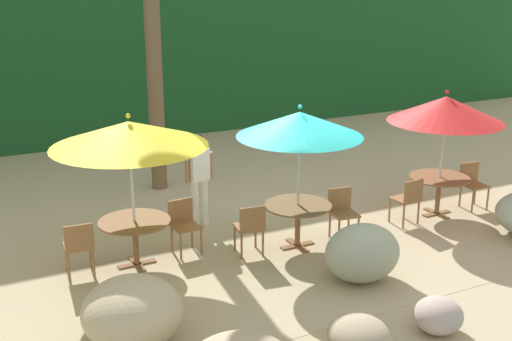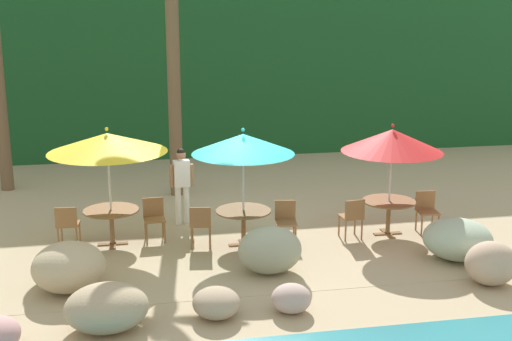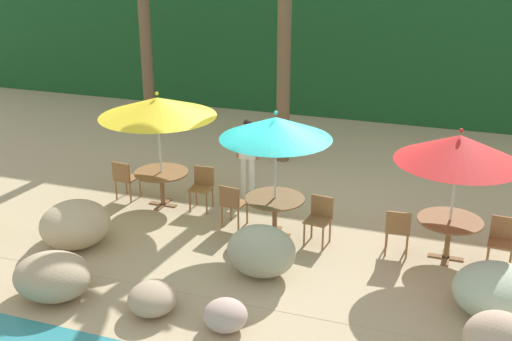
{
  "view_description": "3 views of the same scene",
  "coord_description": "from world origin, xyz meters",
  "px_view_note": "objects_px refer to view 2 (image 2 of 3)",
  "views": [
    {
      "loc": [
        -5.2,
        -8.6,
        4.34
      ],
      "look_at": [
        -0.6,
        0.46,
        1.2
      ],
      "focal_mm": 44.91,
      "sensor_mm": 36.0,
      "label": 1
    },
    {
      "loc": [
        -2.25,
        -12.66,
        4.71
      ],
      "look_at": [
        0.22,
        0.48,
        1.37
      ],
      "focal_mm": 46.86,
      "sensor_mm": 36.0,
      "label": 2
    },
    {
      "loc": [
        2.96,
        -10.27,
        5.32
      ],
      "look_at": [
        -0.69,
        0.3,
        1.04
      ],
      "focal_mm": 44.03,
      "sensor_mm": 36.0,
      "label": 3
    }
  ],
  "objects_px": {
    "chair_yellow_seaward": "(154,216)",
    "chair_teal_inland": "(201,223)",
    "chair_teal_seaward": "(286,219)",
    "dining_table_red": "(389,206)",
    "umbrella_teal": "(243,144)",
    "umbrella_red": "(392,141)",
    "chair_yellow_inland": "(67,223)",
    "palm_tree_second": "(172,33)",
    "chair_red_inland": "(353,216)",
    "dining_table_teal": "(243,216)",
    "waiter_in_white": "(182,181)",
    "chair_red_seaward": "(427,208)",
    "umbrella_yellow": "(107,143)",
    "dining_table_yellow": "(111,216)"
  },
  "relations": [
    {
      "from": "chair_yellow_seaward",
      "to": "chair_teal_inland",
      "type": "bearing_deg",
      "value": -35.55
    },
    {
      "from": "chair_teal_seaward",
      "to": "dining_table_red",
      "type": "relative_size",
      "value": 0.79
    },
    {
      "from": "umbrella_teal",
      "to": "umbrella_red",
      "type": "xyz_separation_m",
      "value": [
        3.09,
        0.09,
        -0.07
      ]
    },
    {
      "from": "chair_yellow_inland",
      "to": "palm_tree_second",
      "type": "relative_size",
      "value": 0.14
    },
    {
      "from": "chair_teal_seaward",
      "to": "chair_yellow_seaward",
      "type": "bearing_deg",
      "value": 165.18
    },
    {
      "from": "chair_red_inland",
      "to": "dining_table_teal",
      "type": "bearing_deg",
      "value": 178.21
    },
    {
      "from": "chair_yellow_seaward",
      "to": "dining_table_red",
      "type": "height_order",
      "value": "chair_yellow_seaward"
    },
    {
      "from": "dining_table_teal",
      "to": "chair_teal_inland",
      "type": "xyz_separation_m",
      "value": [
        -0.85,
        0.02,
        -0.1
      ]
    },
    {
      "from": "dining_table_teal",
      "to": "waiter_in_white",
      "type": "relative_size",
      "value": 0.65
    },
    {
      "from": "umbrella_red",
      "to": "chair_red_inland",
      "type": "relative_size",
      "value": 2.71
    },
    {
      "from": "chair_teal_seaward",
      "to": "dining_table_red",
      "type": "bearing_deg",
      "value": 2.96
    },
    {
      "from": "chair_teal_seaward",
      "to": "dining_table_red",
      "type": "height_order",
      "value": "chair_teal_seaward"
    },
    {
      "from": "chair_yellow_seaward",
      "to": "palm_tree_second",
      "type": "relative_size",
      "value": 0.14
    },
    {
      "from": "chair_teal_seaward",
      "to": "chair_red_seaward",
      "type": "distance_m",
      "value": 3.09
    },
    {
      "from": "chair_teal_inland",
      "to": "umbrella_red",
      "type": "height_order",
      "value": "umbrella_red"
    },
    {
      "from": "chair_yellow_seaward",
      "to": "chair_yellow_inland",
      "type": "height_order",
      "value": "same"
    },
    {
      "from": "dining_table_red",
      "to": "umbrella_teal",
      "type": "bearing_deg",
      "value": -178.4
    },
    {
      "from": "chair_yellow_seaward",
      "to": "waiter_in_white",
      "type": "height_order",
      "value": "waiter_in_white"
    },
    {
      "from": "dining_table_teal",
      "to": "chair_teal_inland",
      "type": "distance_m",
      "value": 0.86
    },
    {
      "from": "umbrella_yellow",
      "to": "umbrella_red",
      "type": "xyz_separation_m",
      "value": [
        5.67,
        -0.43,
        -0.08
      ]
    },
    {
      "from": "umbrella_teal",
      "to": "chair_red_seaward",
      "type": "xyz_separation_m",
      "value": [
        3.94,
        0.1,
        -1.57
      ]
    },
    {
      "from": "dining_table_yellow",
      "to": "chair_yellow_inland",
      "type": "distance_m",
      "value": 0.86
    },
    {
      "from": "dining_table_yellow",
      "to": "umbrella_teal",
      "type": "distance_m",
      "value": 3.02
    },
    {
      "from": "chair_yellow_inland",
      "to": "chair_teal_inland",
      "type": "bearing_deg",
      "value": -10.55
    },
    {
      "from": "umbrella_teal",
      "to": "chair_red_seaward",
      "type": "relative_size",
      "value": 2.75
    },
    {
      "from": "chair_yellow_seaward",
      "to": "palm_tree_second",
      "type": "xyz_separation_m",
      "value": [
        0.69,
        3.3,
        3.52
      ]
    },
    {
      "from": "chair_yellow_seaward",
      "to": "umbrella_yellow",
      "type": "bearing_deg",
      "value": -170.61
    },
    {
      "from": "dining_table_yellow",
      "to": "palm_tree_second",
      "type": "xyz_separation_m",
      "value": [
        1.54,
        3.44,
        3.42
      ]
    },
    {
      "from": "chair_red_inland",
      "to": "umbrella_red",
      "type": "bearing_deg",
      "value": 10.56
    },
    {
      "from": "umbrella_teal",
      "to": "chair_teal_seaward",
      "type": "xyz_separation_m",
      "value": [
        0.85,
        -0.03,
        -1.57
      ]
    },
    {
      "from": "waiter_in_white",
      "to": "dining_table_teal",
      "type": "bearing_deg",
      "value": -55.12
    },
    {
      "from": "chair_yellow_seaward",
      "to": "chair_teal_inland",
      "type": "distance_m",
      "value": 1.09
    },
    {
      "from": "chair_yellow_inland",
      "to": "dining_table_red",
      "type": "height_order",
      "value": "chair_yellow_inland"
    },
    {
      "from": "chair_yellow_seaward",
      "to": "umbrella_teal",
      "type": "bearing_deg",
      "value": -20.7
    },
    {
      "from": "chair_teal_inland",
      "to": "chair_red_seaward",
      "type": "height_order",
      "value": "same"
    },
    {
      "from": "chair_red_seaward",
      "to": "palm_tree_second",
      "type": "xyz_separation_m",
      "value": [
        -4.99,
        3.86,
        3.52
      ]
    },
    {
      "from": "umbrella_teal",
      "to": "chair_teal_inland",
      "type": "xyz_separation_m",
      "value": [
        -0.85,
        0.02,
        -1.57
      ]
    },
    {
      "from": "umbrella_yellow",
      "to": "umbrella_red",
      "type": "distance_m",
      "value": 5.69
    },
    {
      "from": "umbrella_red",
      "to": "waiter_in_white",
      "type": "height_order",
      "value": "umbrella_red"
    },
    {
      "from": "dining_table_teal",
      "to": "chair_red_inland",
      "type": "distance_m",
      "value": 2.25
    },
    {
      "from": "dining_table_teal",
      "to": "palm_tree_second",
      "type": "height_order",
      "value": "palm_tree_second"
    },
    {
      "from": "umbrella_yellow",
      "to": "chair_yellow_inland",
      "type": "relative_size",
      "value": 2.76
    },
    {
      "from": "dining_table_yellow",
      "to": "chair_teal_seaward",
      "type": "height_order",
      "value": "chair_teal_seaward"
    },
    {
      "from": "umbrella_red",
      "to": "palm_tree_second",
      "type": "bearing_deg",
      "value": 136.87
    },
    {
      "from": "umbrella_yellow",
      "to": "chair_teal_inland",
      "type": "distance_m",
      "value": 2.4
    },
    {
      "from": "chair_yellow_seaward",
      "to": "chair_teal_inland",
      "type": "relative_size",
      "value": 1.0
    },
    {
      "from": "chair_teal_seaward",
      "to": "umbrella_yellow",
      "type": "bearing_deg",
      "value": 170.95
    },
    {
      "from": "umbrella_yellow",
      "to": "chair_yellow_inland",
      "type": "bearing_deg",
      "value": -179.15
    },
    {
      "from": "umbrella_yellow",
      "to": "waiter_in_white",
      "type": "bearing_deg",
      "value": 35.1
    },
    {
      "from": "umbrella_red",
      "to": "palm_tree_second",
      "type": "height_order",
      "value": "palm_tree_second"
    }
  ]
}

